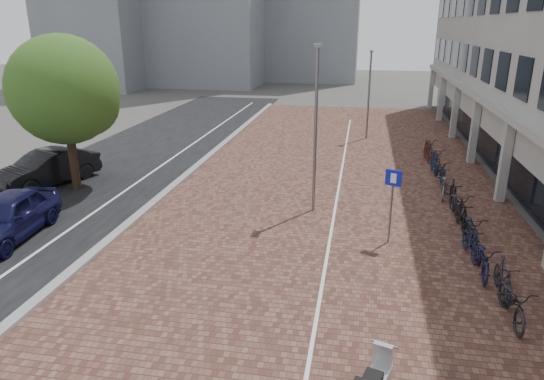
% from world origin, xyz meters
% --- Properties ---
extents(ground, '(140.00, 140.00, 0.00)m').
position_xyz_m(ground, '(0.00, 0.00, 0.00)').
color(ground, '#474442').
rests_on(ground, ground).
extents(plaza_brick, '(14.50, 42.00, 0.04)m').
position_xyz_m(plaza_brick, '(2.00, 12.00, 0.01)').
color(plaza_brick, brown).
rests_on(plaza_brick, ground).
extents(street_asphalt, '(8.00, 50.00, 0.03)m').
position_xyz_m(street_asphalt, '(-9.00, 12.00, 0.01)').
color(street_asphalt, black).
rests_on(street_asphalt, ground).
extents(curb, '(0.35, 42.00, 0.14)m').
position_xyz_m(curb, '(-5.10, 12.00, 0.07)').
color(curb, gray).
rests_on(curb, ground).
extents(lane_line, '(0.12, 44.00, 0.00)m').
position_xyz_m(lane_line, '(-7.00, 12.00, 0.02)').
color(lane_line, white).
rests_on(lane_line, street_asphalt).
extents(parking_line, '(0.10, 30.00, 0.00)m').
position_xyz_m(parking_line, '(2.20, 12.00, 0.04)').
color(parking_line, white).
rests_on(parking_line, plaza_brick).
extents(car_navy, '(2.24, 4.74, 1.57)m').
position_xyz_m(car_navy, '(-8.60, 3.11, 0.78)').
color(car_navy, black).
rests_on(car_navy, ground).
extents(car_dark, '(3.23, 5.05, 1.57)m').
position_xyz_m(car_dark, '(-10.81, 8.62, 0.79)').
color(car_dark, black).
rests_on(car_dark, ground).
extents(parking_sign, '(0.50, 0.25, 2.56)m').
position_xyz_m(parking_sign, '(4.14, 5.05, 1.73)').
color(parking_sign, slate).
rests_on(parking_sign, ground).
extents(lamp_near, '(0.12, 0.12, 6.24)m').
position_xyz_m(lamp_near, '(1.35, 7.59, 3.12)').
color(lamp_near, gray).
rests_on(lamp_near, ground).
extents(lamp_far, '(0.12, 0.12, 5.39)m').
position_xyz_m(lamp_far, '(3.38, 20.80, 2.70)').
color(lamp_far, slate).
rests_on(lamp_far, ground).
extents(street_tree, '(4.56, 4.56, 6.63)m').
position_xyz_m(street_tree, '(-9.16, 8.50, 4.21)').
color(street_tree, '#382619').
rests_on(street_tree, ground).
extents(bike_row, '(1.18, 18.11, 1.05)m').
position_xyz_m(bike_row, '(6.76, 9.05, 0.52)').
color(bike_row, black).
rests_on(bike_row, ground).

